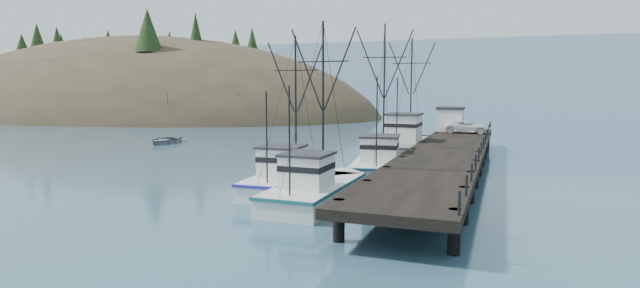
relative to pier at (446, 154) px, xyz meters
The scene contains 13 objects.
ground 21.33m from the pier, 131.19° to the right, with size 400.00×400.00×0.00m, color #2F5368.
pier is the anchor object (origin of this frame).
headland 108.95m from the pier, 144.86° to the left, with size 134.80×78.00×51.00m.
distant_ridge 154.06m from the pier, 91.49° to the left, with size 360.00×40.00×26.00m, color #9EB2C6.
distant_ridge_far 177.43m from the pier, 107.72° to the left, with size 180.00×25.00×18.00m, color silver.
moored_sailboats 64.62m from the pier, 137.13° to the left, with size 24.96×21.02×6.35m.
trawler_near 14.44m from the pier, 116.21° to the right, with size 3.90×11.40×11.57m.
trawler_mid 13.88m from the pier, 132.26° to the right, with size 3.98×11.03×10.99m.
trawler_far 5.25m from the pier, 168.59° to the right, with size 5.52×12.71×12.72m.
work_vessel 9.33m from the pier, 119.85° to the left, with size 4.44×14.57×12.37m.
pier_shed 18.14m from the pier, 94.76° to the left, with size 3.00×3.20×2.80m.
pickup_truck 15.97m from the pier, 87.89° to the left, with size 2.32×5.04×1.40m, color silver.
motorboat 37.19m from the pier, 163.92° to the left, with size 4.08×5.71×1.18m, color slate.
Camera 1 is at (18.44, -25.44, 7.21)m, focal length 28.00 mm.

